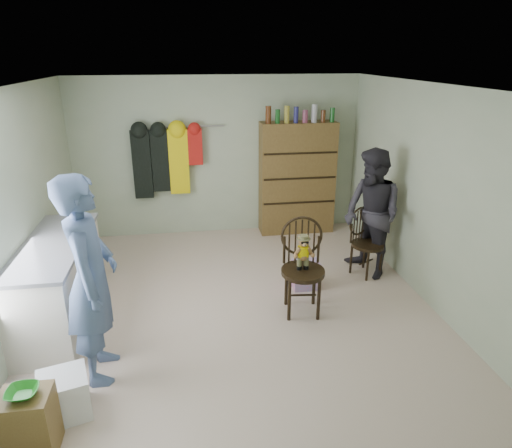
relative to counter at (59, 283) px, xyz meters
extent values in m
plane|color=beige|center=(1.95, 0.00, -0.47)|extent=(5.00, 5.00, 0.00)
plane|color=beige|center=(1.95, 2.50, 0.78)|extent=(4.50, 0.00, 4.50)
plane|color=beige|center=(-0.30, 0.00, 0.78)|extent=(0.00, 5.00, 5.00)
plane|color=beige|center=(4.20, 0.00, 0.78)|extent=(0.00, 5.00, 5.00)
plane|color=white|center=(1.95, 0.00, 2.03)|extent=(5.00, 5.00, 0.00)
cube|color=silver|center=(0.00, 0.00, -0.02)|extent=(0.60, 1.80, 0.90)
cube|color=slate|center=(0.00, 0.00, 0.45)|extent=(0.64, 1.86, 0.04)
cylinder|color=#99999E|center=(0.31, -0.45, 0.07)|extent=(0.02, 0.02, 0.14)
cylinder|color=#99999E|center=(0.31, 0.45, 0.07)|extent=(0.02, 0.02, 0.14)
cube|color=brown|center=(0.20, -1.84, -0.21)|extent=(0.36, 0.31, 0.52)
imported|color=#229422|center=(0.20, -1.84, 0.07)|extent=(0.23, 0.23, 0.06)
cube|color=white|center=(0.35, -1.47, -0.29)|extent=(0.47, 0.45, 0.36)
cylinder|color=black|center=(2.66, -0.24, 0.04)|extent=(0.54, 0.54, 0.05)
cylinder|color=black|center=(2.48, -0.38, -0.23)|extent=(0.04, 0.04, 0.49)
cylinder|color=black|center=(2.81, -0.42, -0.23)|extent=(0.04, 0.04, 0.49)
cylinder|color=black|center=(2.52, -0.04, -0.23)|extent=(0.04, 0.04, 0.49)
cylinder|color=black|center=(2.85, -0.08, -0.23)|extent=(0.04, 0.04, 0.49)
torus|color=black|center=(2.69, -0.04, 0.39)|extent=(0.48, 0.09, 0.48)
cylinder|color=black|center=(2.49, -0.03, 0.23)|extent=(0.03, 0.03, 0.33)
cylinder|color=black|center=(2.88, -0.07, 0.23)|extent=(0.03, 0.03, 0.33)
cylinder|color=#E8D201|center=(2.66, -0.21, 0.28)|extent=(0.13, 0.13, 0.12)
cylinder|color=#475128|center=(2.66, -0.21, 0.16)|extent=(0.08, 0.08, 0.19)
sphere|color=#9E7042|center=(2.66, -0.21, 0.40)|extent=(0.11, 0.11, 0.11)
cylinder|color=#475128|center=(2.66, -0.21, 0.45)|extent=(0.10, 0.10, 0.04)
cube|color=black|center=(2.66, -0.27, 0.41)|extent=(0.08, 0.01, 0.02)
cylinder|color=black|center=(3.75, 0.57, -0.05)|extent=(0.55, 0.55, 0.04)
cylinder|color=black|center=(3.70, 0.38, -0.27)|extent=(0.03, 0.03, 0.41)
cylinder|color=black|center=(3.93, 0.51, -0.27)|extent=(0.03, 0.03, 0.41)
cylinder|color=black|center=(3.56, 0.63, -0.27)|extent=(0.03, 0.03, 0.41)
cylinder|color=black|center=(3.80, 0.76, -0.27)|extent=(0.03, 0.03, 0.41)
torus|color=black|center=(3.67, 0.71, 0.24)|extent=(0.36, 0.21, 0.39)
cylinder|color=black|center=(3.53, 0.62, 0.11)|extent=(0.03, 0.03, 0.27)
cylinder|color=black|center=(3.82, 0.78, 0.11)|extent=(0.03, 0.03, 0.27)
cube|color=pink|center=(2.86, 0.34, -0.30)|extent=(0.34, 0.26, 0.35)
imported|color=#4D628D|center=(0.56, -0.96, 0.48)|extent=(0.49, 0.72, 1.91)
imported|color=#2D2B33|center=(3.78, 0.59, 0.38)|extent=(0.87, 0.98, 1.70)
cube|color=brown|center=(3.20, 2.30, 0.43)|extent=(1.20, 0.38, 1.80)
cube|color=black|center=(3.20, 2.11, 0.08)|extent=(1.16, 0.02, 0.03)
cube|color=black|center=(3.20, 2.11, 0.48)|extent=(1.16, 0.02, 0.03)
cube|color=black|center=(3.20, 2.11, 0.88)|extent=(1.16, 0.02, 0.03)
cylinder|color=#592D14|center=(2.70, 2.20, 1.46)|extent=(0.09, 0.09, 0.26)
cylinder|color=#19591E|center=(2.84, 2.20, 1.43)|extent=(0.07, 0.07, 0.21)
cylinder|color=#A59933|center=(2.99, 2.20, 1.46)|extent=(0.08, 0.08, 0.26)
cylinder|color=navy|center=(3.13, 2.20, 1.45)|extent=(0.07, 0.07, 0.24)
cylinder|color=#8C3F59|center=(3.27, 2.20, 1.42)|extent=(0.08, 0.08, 0.19)
cylinder|color=#B2B2B7|center=(3.41, 2.20, 1.46)|extent=(0.09, 0.09, 0.27)
cylinder|color=#592D14|center=(3.56, 2.20, 1.42)|extent=(0.07, 0.07, 0.18)
cylinder|color=#19591E|center=(3.70, 2.20, 1.44)|extent=(0.07, 0.07, 0.22)
cylinder|color=#99999E|center=(1.55, 2.44, 1.28)|extent=(1.00, 0.02, 0.02)
cube|color=black|center=(0.77, 2.38, 0.72)|extent=(0.28, 0.10, 1.05)
cube|color=black|center=(1.05, 2.38, 0.77)|extent=(0.26, 0.10, 0.95)
cube|color=yellow|center=(1.33, 2.38, 0.75)|extent=(0.30, 0.10, 1.00)
cube|color=red|center=(1.59, 2.38, 0.97)|extent=(0.22, 0.10, 0.55)
camera|label=1|loc=(1.44, -4.67, 2.34)|focal=32.00mm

